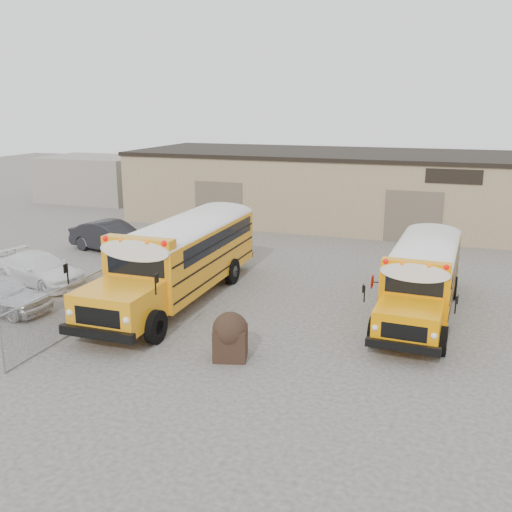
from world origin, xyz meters
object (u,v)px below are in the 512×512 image
(tarp_bundle, at_px, (230,335))
(car_dark, at_px, (112,237))
(school_bus_right, at_px, (435,240))
(school_bus_left, at_px, (240,221))
(car_white, at_px, (40,269))

(tarp_bundle, xyz_separation_m, car_dark, (-11.06, 10.46, 0.03))
(school_bus_right, xyz_separation_m, tarp_bundle, (-5.55, -12.01, -0.80))
(school_bus_left, height_order, car_dark, school_bus_left)
(school_bus_left, distance_m, car_white, 9.95)
(school_bus_left, relative_size, school_bus_right, 1.18)
(school_bus_left, xyz_separation_m, car_dark, (-6.95, -1.19, -1.08))
(school_bus_left, xyz_separation_m, car_white, (-6.63, -7.32, -1.20))
(tarp_bundle, relative_size, car_white, 0.32)
(car_dark, bearing_deg, car_white, -165.45)
(car_white, xyz_separation_m, car_dark, (-0.31, 6.13, 0.12))
(school_bus_right, distance_m, tarp_bundle, 13.25)
(school_bus_left, bearing_deg, car_white, -132.18)
(school_bus_left, height_order, tarp_bundle, school_bus_left)
(car_dark, bearing_deg, school_bus_right, -73.08)
(school_bus_left, relative_size, car_dark, 2.27)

